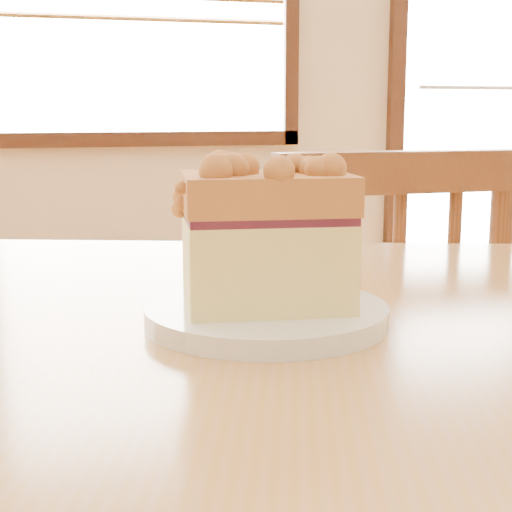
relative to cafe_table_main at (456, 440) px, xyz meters
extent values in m
cube|color=#3B1B10|center=(0.27, 3.77, 0.12)|extent=(1.76, 0.06, 0.08)
cube|color=#935D22|center=(0.27, 3.74, 0.75)|extent=(1.56, 0.05, 0.03)
cube|color=white|center=(2.27, 3.79, 0.46)|extent=(0.90, 0.02, 2.20)
cube|color=#3B1B10|center=(1.77, 3.77, 0.46)|extent=(0.09, 0.06, 2.20)
cylinder|color=#B2B2B7|center=(2.27, 3.76, 0.41)|extent=(0.72, 0.03, 0.03)
cube|color=#B17E44|center=(0.00, 0.00, 0.09)|extent=(1.28, 1.05, 0.04)
cube|color=brown|center=(0.14, 0.58, -0.22)|extent=(0.40, 0.40, 0.04)
cylinder|color=brown|center=(0.30, 0.74, -0.45)|extent=(0.03, 0.03, 0.40)
cylinder|color=brown|center=(-0.02, 0.74, -0.45)|extent=(0.03, 0.03, 0.40)
cylinder|color=brown|center=(0.30, 0.40, 0.00)|extent=(0.03, 0.03, 0.43)
cylinder|color=brown|center=(-0.02, 0.40, 0.00)|extent=(0.03, 0.03, 0.43)
cube|color=brown|center=(0.14, 0.40, 0.20)|extent=(0.36, 0.04, 0.06)
cylinder|color=brown|center=(0.23, 0.40, -0.01)|extent=(0.02, 0.02, 0.38)
cylinder|color=brown|center=(0.14, 0.40, -0.01)|extent=(0.02, 0.02, 0.38)
cylinder|color=brown|center=(0.06, 0.40, -0.01)|extent=(0.02, 0.02, 0.38)
cylinder|color=white|center=(-0.16, 0.02, 0.12)|extent=(0.20, 0.20, 0.02)
cylinder|color=white|center=(-0.16, 0.02, 0.11)|extent=(0.13, 0.13, 0.01)
cube|color=#F9E68C|center=(-0.16, 0.02, 0.16)|extent=(0.14, 0.11, 0.07)
cube|color=#471426|center=(-0.16, 0.02, 0.20)|extent=(0.14, 0.11, 0.01)
cube|color=#A66534|center=(-0.16, 0.02, 0.22)|extent=(0.14, 0.11, 0.03)
sphere|color=#A66534|center=(-0.15, 0.00, 0.23)|extent=(0.01, 0.01, 0.01)
sphere|color=#A66534|center=(-0.18, 0.05, 0.23)|extent=(0.01, 0.01, 0.01)
sphere|color=#A66534|center=(-0.16, 0.00, 0.24)|extent=(0.02, 0.02, 0.02)
sphere|color=#A66534|center=(-0.21, 0.07, 0.24)|extent=(0.03, 0.03, 0.03)
sphere|color=#A66534|center=(-0.16, 0.00, 0.23)|extent=(0.02, 0.02, 0.02)
sphere|color=#A66534|center=(-0.14, -0.01, 0.24)|extent=(0.02, 0.02, 0.02)
sphere|color=#A66534|center=(-0.17, 0.05, 0.23)|extent=(0.01, 0.01, 0.01)
sphere|color=#A66534|center=(-0.20, 0.06, 0.24)|extent=(0.02, 0.02, 0.02)
sphere|color=#A66534|center=(-0.14, 0.06, 0.23)|extent=(0.02, 0.02, 0.02)
sphere|color=#A66534|center=(-0.14, -0.01, 0.24)|extent=(0.02, 0.02, 0.02)
sphere|color=#A66534|center=(-0.13, 0.00, 0.23)|extent=(0.02, 0.02, 0.02)
sphere|color=#A66534|center=(-0.22, 0.01, 0.23)|extent=(0.01, 0.01, 0.01)
sphere|color=#A66534|center=(-0.12, 0.05, 0.23)|extent=(0.02, 0.02, 0.02)
sphere|color=#A66534|center=(-0.22, 0.02, 0.24)|extent=(0.02, 0.02, 0.02)
sphere|color=#A66534|center=(-0.19, 0.06, 0.23)|extent=(0.01, 0.01, 0.01)
sphere|color=#A66534|center=(-0.20, 0.01, 0.23)|extent=(0.01, 0.01, 0.01)
sphere|color=#A66534|center=(-0.22, 0.01, 0.24)|extent=(0.02, 0.02, 0.02)
sphere|color=#A66534|center=(-0.21, 0.04, 0.23)|extent=(0.02, 0.02, 0.02)
sphere|color=#A66534|center=(-0.19, 0.06, 0.23)|extent=(0.02, 0.02, 0.02)
sphere|color=#A66534|center=(-0.18, 0.02, 0.23)|extent=(0.02, 0.02, 0.02)
sphere|color=#A66534|center=(-0.23, 0.02, 0.21)|extent=(0.01, 0.01, 0.01)
sphere|color=#A66534|center=(-0.24, 0.02, 0.18)|extent=(0.01, 0.01, 0.01)
sphere|color=#A66534|center=(-0.24, 0.00, 0.19)|extent=(0.01, 0.01, 0.01)
sphere|color=#A66534|center=(-0.23, 0.02, 0.18)|extent=(0.02, 0.02, 0.02)
sphere|color=#A66534|center=(-0.23, 0.03, 0.23)|extent=(0.01, 0.01, 0.01)
sphere|color=#A66534|center=(-0.23, 0.03, 0.18)|extent=(0.02, 0.02, 0.02)
camera|label=1|loc=(-0.34, -0.56, 0.28)|focal=55.00mm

